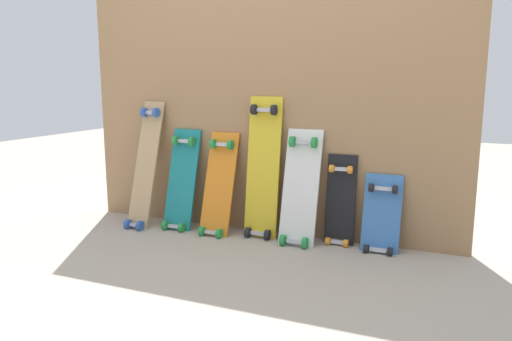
{
  "coord_description": "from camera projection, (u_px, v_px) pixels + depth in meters",
  "views": [
    {
      "loc": [
        1.24,
        -3.0,
        1.03
      ],
      "look_at": [
        0.0,
        -0.07,
        0.45
      ],
      "focal_mm": 34.68,
      "sensor_mm": 36.0,
      "label": 1
    }
  ],
  "objects": [
    {
      "name": "skateboard_yellow",
      "position": [
        263.0,
        172.0,
        3.26
      ],
      "size": [
        0.23,
        0.2,
        0.99
      ],
      "color": "gold",
      "rests_on": "ground"
    },
    {
      "name": "skateboard_blue",
      "position": [
        381.0,
        219.0,
        3.0
      ],
      "size": [
        0.23,
        0.19,
        0.54
      ],
      "color": "#386BAD",
      "rests_on": "ground"
    },
    {
      "name": "skateboard_white",
      "position": [
        300.0,
        192.0,
        3.14
      ],
      "size": [
        0.23,
        0.27,
        0.79
      ],
      "color": "silver",
      "rests_on": "ground"
    },
    {
      "name": "skateboard_teal",
      "position": [
        181.0,
        184.0,
        3.48
      ],
      "size": [
        0.21,
        0.27,
        0.76
      ],
      "color": "#197A7F",
      "rests_on": "ground"
    },
    {
      "name": "ground_plane",
      "position": [
        260.0,
        233.0,
        3.38
      ],
      "size": [
        12.0,
        12.0,
        0.0
      ],
      "primitive_type": "plane",
      "color": "#A89E8E"
    },
    {
      "name": "plywood_wall_panel",
      "position": [
        264.0,
        99.0,
        3.28
      ],
      "size": [
        2.66,
        0.04,
        1.82
      ],
      "primitive_type": "cube",
      "color": "#99724C",
      "rests_on": "ground"
    },
    {
      "name": "skateboard_orange",
      "position": [
        218.0,
        188.0,
        3.35
      ],
      "size": [
        0.21,
        0.29,
        0.75
      ],
      "color": "orange",
      "rests_on": "ground"
    },
    {
      "name": "skateboard_black",
      "position": [
        340.0,
        205.0,
        3.13
      ],
      "size": [
        0.19,
        0.13,
        0.64
      ],
      "color": "black",
      "rests_on": "ground"
    },
    {
      "name": "skateboard_natural",
      "position": [
        145.0,
        169.0,
        3.52
      ],
      "size": [
        0.17,
        0.35,
        0.95
      ],
      "color": "tan",
      "rests_on": "ground"
    }
  ]
}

